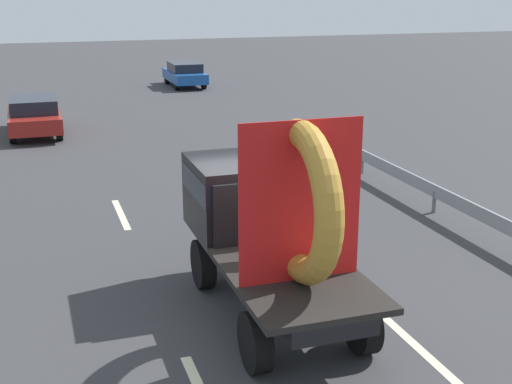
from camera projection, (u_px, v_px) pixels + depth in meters
ground_plane at (273, 295)px, 12.51m from camera, size 120.00×120.00×0.00m
flatbed_truck at (265, 214)px, 11.74m from camera, size 2.02×4.90×3.57m
distant_sedan at (34, 115)px, 25.64m from camera, size 1.83×4.28×1.40m
guardrail at (484, 216)px, 15.10m from camera, size 0.10×15.56×0.71m
lane_dash_left_far at (121, 214)px, 16.88m from camera, size 0.16×2.38×0.01m
lane_dash_right_near at (418, 348)px, 10.68m from camera, size 0.16×2.39×0.01m
lane_dash_right_far at (264, 208)px, 17.35m from camera, size 0.16×2.06×0.01m
oncoming_car at (185, 74)px, 37.77m from camera, size 1.71×4.00×1.30m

